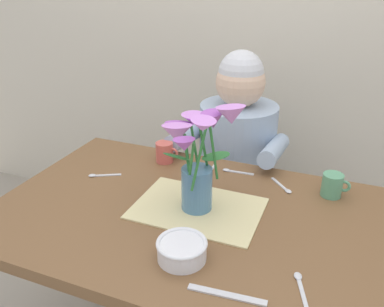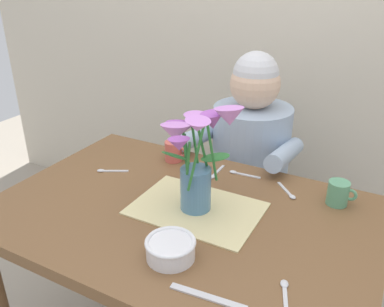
{
  "view_description": "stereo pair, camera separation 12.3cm",
  "coord_description": "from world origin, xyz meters",
  "px_view_note": "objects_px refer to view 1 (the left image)",
  "views": [
    {
      "loc": [
        0.43,
        -0.99,
        1.44
      ],
      "look_at": [
        0.01,
        0.05,
        0.92
      ],
      "focal_mm": 37.6,
      "sensor_mm": 36.0,
      "label": 1
    },
    {
      "loc": [
        0.54,
        -0.93,
        1.44
      ],
      "look_at": [
        0.01,
        0.05,
        0.92
      ],
      "focal_mm": 37.6,
      "sensor_mm": 36.0,
      "label": 2
    }
  ],
  "objects_px": {
    "seated_person": "(235,175)",
    "flower_vase": "(197,154)",
    "ceramic_bowl": "(182,249)",
    "ceramic_mug": "(333,185)",
    "dinner_knife": "(227,295)",
    "tea_cup": "(165,152)"
  },
  "relations": [
    {
      "from": "seated_person",
      "to": "flower_vase",
      "type": "distance_m",
      "value": 0.7
    },
    {
      "from": "ceramic_bowl",
      "to": "ceramic_mug",
      "type": "bearing_deg",
      "value": 55.04
    },
    {
      "from": "seated_person",
      "to": "ceramic_bowl",
      "type": "relative_size",
      "value": 8.35
    },
    {
      "from": "dinner_knife",
      "to": "tea_cup",
      "type": "bearing_deg",
      "value": 121.9
    },
    {
      "from": "ceramic_mug",
      "to": "tea_cup",
      "type": "bearing_deg",
      "value": 177.76
    },
    {
      "from": "seated_person",
      "to": "tea_cup",
      "type": "relative_size",
      "value": 12.2
    },
    {
      "from": "flower_vase",
      "to": "dinner_knife",
      "type": "xyz_separation_m",
      "value": [
        0.2,
        -0.32,
        -0.19
      ]
    },
    {
      "from": "flower_vase",
      "to": "ceramic_bowl",
      "type": "distance_m",
      "value": 0.3
    },
    {
      "from": "seated_person",
      "to": "ceramic_bowl",
      "type": "bearing_deg",
      "value": -84.03
    },
    {
      "from": "tea_cup",
      "to": "ceramic_mug",
      "type": "relative_size",
      "value": 1.0
    },
    {
      "from": "ceramic_mug",
      "to": "seated_person",
      "type": "bearing_deg",
      "value": 141.21
    },
    {
      "from": "flower_vase",
      "to": "tea_cup",
      "type": "height_order",
      "value": "flower_vase"
    },
    {
      "from": "seated_person",
      "to": "tea_cup",
      "type": "distance_m",
      "value": 0.44
    },
    {
      "from": "seated_person",
      "to": "tea_cup",
      "type": "bearing_deg",
      "value": -122.73
    },
    {
      "from": "seated_person",
      "to": "dinner_knife",
      "type": "bearing_deg",
      "value": -75.42
    },
    {
      "from": "seated_person",
      "to": "ceramic_mug",
      "type": "xyz_separation_m",
      "value": [
        0.43,
        -0.34,
        0.22
      ]
    },
    {
      "from": "seated_person",
      "to": "flower_vase",
      "type": "xyz_separation_m",
      "value": [
        0.04,
        -0.59,
        0.37
      ]
    },
    {
      "from": "dinner_knife",
      "to": "flower_vase",
      "type": "bearing_deg",
      "value": 117.2
    },
    {
      "from": "tea_cup",
      "to": "ceramic_mug",
      "type": "xyz_separation_m",
      "value": [
        0.63,
        -0.02,
        0.0
      ]
    },
    {
      "from": "ceramic_mug",
      "to": "dinner_knife",
      "type": "bearing_deg",
      "value": -108.37
    },
    {
      "from": "ceramic_bowl",
      "to": "tea_cup",
      "type": "relative_size",
      "value": 1.46
    },
    {
      "from": "dinner_knife",
      "to": "ceramic_bowl",
      "type": "bearing_deg",
      "value": 146.4
    }
  ]
}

